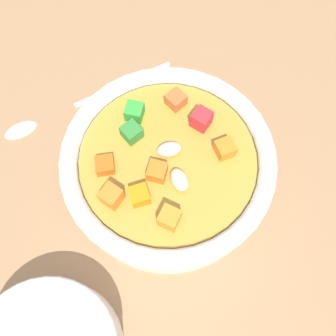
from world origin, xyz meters
TOP-DOWN VIEW (x-y plane):
  - ground_plane at (0.00, 0.00)cm, footprint 140.00×140.00cm
  - soup_bowl_main at (-0.01, -0.01)cm, footprint 21.32×21.32cm
  - spoon at (-13.09, 7.31)cm, footprint 18.42×13.89cm

SIDE VIEW (x-z plane):
  - ground_plane at x=0.00cm, z-range -2.00..0.00cm
  - spoon at x=-13.09cm, z-range -0.06..0.90cm
  - soup_bowl_main at x=-0.01cm, z-range -0.22..7.14cm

